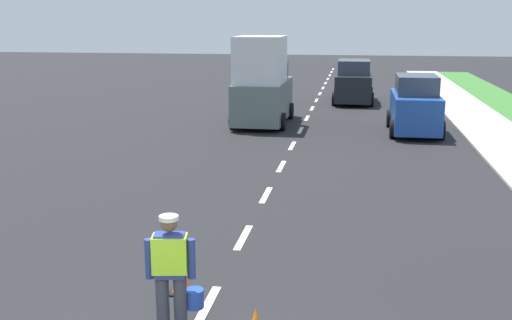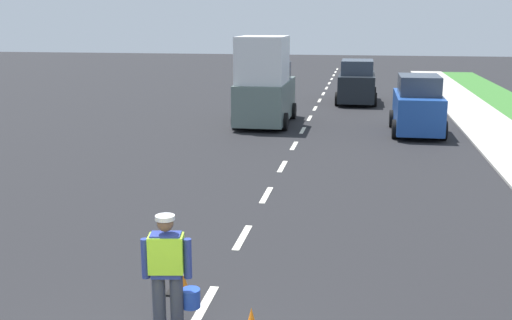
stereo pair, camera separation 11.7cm
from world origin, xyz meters
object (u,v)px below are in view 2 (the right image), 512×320
(road_worker, at_px, (169,268))
(car_parked_far, at_px, (418,106))
(traffic_cone_near, at_px, (179,275))
(car_outgoing_far, at_px, (357,83))
(delivery_truck, at_px, (265,85))

(road_worker, xyz_separation_m, car_parked_far, (4.51, 15.97, 0.08))
(traffic_cone_near, distance_m, car_outgoing_far, 23.23)
(road_worker, height_order, car_outgoing_far, car_outgoing_far)
(traffic_cone_near, xyz_separation_m, car_outgoing_far, (2.40, 23.09, 0.72))
(delivery_truck, xyz_separation_m, car_parked_far, (5.91, -0.95, -0.60))
(delivery_truck, height_order, car_outgoing_far, delivery_truck)
(traffic_cone_near, height_order, car_parked_far, car_parked_far)
(road_worker, distance_m, car_outgoing_far, 24.39)
(road_worker, relative_size, delivery_truck, 0.36)
(road_worker, relative_size, car_outgoing_far, 0.39)
(delivery_truck, bearing_deg, road_worker, -85.26)
(road_worker, xyz_separation_m, traffic_cone_near, (-0.24, 1.20, -0.64))
(traffic_cone_near, bearing_deg, car_parked_far, 72.16)
(traffic_cone_near, distance_m, delivery_truck, 15.81)
(road_worker, relative_size, car_parked_far, 0.43)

